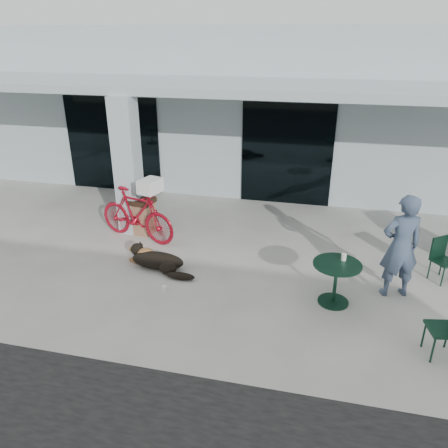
% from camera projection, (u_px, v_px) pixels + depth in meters
% --- Properties ---
extents(ground, '(80.00, 80.00, 0.00)m').
position_uv_depth(ground, '(158.00, 289.00, 8.06)').
color(ground, beige).
rests_on(ground, ground).
extents(building, '(22.00, 7.00, 4.50)m').
position_uv_depth(building, '(245.00, 99.00, 14.71)').
color(building, '#AAB9C1').
rests_on(building, ground).
extents(storefront_glass_left, '(2.80, 0.06, 2.70)m').
position_uv_depth(storefront_glass_left, '(113.00, 145.00, 12.61)').
color(storefront_glass_left, black).
rests_on(storefront_glass_left, ground).
extents(storefront_glass_right, '(2.40, 0.06, 2.70)m').
position_uv_depth(storefront_glass_right, '(287.00, 155.00, 11.57)').
color(storefront_glass_right, black).
rests_on(storefront_glass_right, ground).
extents(column, '(0.50, 0.50, 3.12)m').
position_uv_depth(column, '(128.00, 167.00, 9.78)').
color(column, '#AAB9C1').
rests_on(column, ground).
extents(overhang, '(22.00, 2.80, 0.18)m').
position_uv_depth(overhang, '(206.00, 86.00, 9.96)').
color(overhang, '#AAB9C1').
rests_on(overhang, column).
extents(bicycle, '(2.08, 1.10, 1.20)m').
position_uv_depth(bicycle, '(136.00, 214.00, 9.75)').
color(bicycle, '#A50D20').
rests_on(bicycle, ground).
extents(laundry_basket, '(0.49, 0.57, 0.29)m').
position_uv_depth(laundry_basket, '(150.00, 186.00, 9.25)').
color(laundry_basket, white).
rests_on(laundry_basket, bicycle).
extents(dog, '(1.30, 0.82, 0.41)m').
position_uv_depth(dog, '(158.00, 260.00, 8.65)').
color(dog, black).
rests_on(dog, ground).
extents(cup_near_dog, '(0.11, 0.11, 0.11)m').
position_uv_depth(cup_near_dog, '(165.00, 288.00, 7.97)').
color(cup_near_dog, white).
rests_on(cup_near_dog, ground).
extents(cafe_table_far, '(1.08, 1.08, 0.77)m').
position_uv_depth(cafe_table_far, '(335.00, 283.00, 7.50)').
color(cafe_table_far, '#113324').
rests_on(cafe_table_far, ground).
extents(cafe_chair_far_a, '(0.56, 0.57, 0.85)m').
position_uv_depth(cafe_chair_far_a, '(444.00, 261.00, 8.15)').
color(cafe_chair_far_a, '#113324').
rests_on(cafe_chair_far_a, ground).
extents(cafe_chair_far_b, '(0.53, 0.50, 0.93)m').
position_uv_depth(cafe_chair_far_b, '(444.00, 328.00, 6.23)').
color(cafe_chair_far_b, '#113324').
rests_on(cafe_chair_far_b, ground).
extents(person, '(0.80, 0.65, 1.91)m').
position_uv_depth(person, '(401.00, 247.00, 7.52)').
color(person, '#3B4C64').
rests_on(person, ground).
extents(cup_on_table, '(0.11, 0.11, 0.12)m').
position_uv_depth(cup_on_table, '(344.00, 257.00, 7.43)').
color(cup_on_table, white).
rests_on(cup_on_table, cafe_table_far).
extents(trash_receptacle, '(0.58, 0.58, 0.85)m').
position_uv_depth(trash_receptacle, '(143.00, 216.00, 10.13)').
color(trash_receptacle, '#93684C').
rests_on(trash_receptacle, ground).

